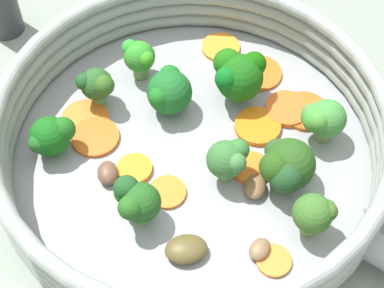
# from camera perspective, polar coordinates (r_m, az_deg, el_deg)

# --- Properties ---
(ground_plane) EXTENTS (4.00, 4.00, 0.00)m
(ground_plane) POSITION_cam_1_polar(r_m,az_deg,el_deg) (0.60, 0.00, -1.47)
(ground_plane) COLOR gray
(skillet) EXTENTS (0.34, 0.34, 0.01)m
(skillet) POSITION_cam_1_polar(r_m,az_deg,el_deg) (0.60, 0.00, -1.16)
(skillet) COLOR #939699
(skillet) RESTS_ON ground_plane
(skillet_rim_wall) EXTENTS (0.36, 0.36, 0.06)m
(skillet_rim_wall) POSITION_cam_1_polar(r_m,az_deg,el_deg) (0.57, 0.00, 0.88)
(skillet_rim_wall) COLOR #909A92
(skillet_rim_wall) RESTS_ON skillet
(skillet_rivet_left) EXTENTS (0.01, 0.01, 0.01)m
(skillet_rivet_left) POSITION_cam_1_polar(r_m,az_deg,el_deg) (0.54, 12.26, -11.10)
(skillet_rivet_left) COLOR #91999A
(skillet_rivet_left) RESTS_ON skillet
(skillet_rivet_right) EXTENTS (0.01, 0.01, 0.01)m
(skillet_rivet_right) POSITION_cam_1_polar(r_m,az_deg,el_deg) (0.58, 15.45, -5.66)
(skillet_rivet_right) COLOR #919695
(skillet_rivet_right) RESTS_ON skillet
(carrot_slice_0) EXTENTS (0.04, 0.04, 0.00)m
(carrot_slice_0) POSITION_cam_1_polar(r_m,az_deg,el_deg) (0.60, 7.99, -0.75)
(carrot_slice_0) COLOR #F29A3E
(carrot_slice_0) RESTS_ON skillet
(carrot_slice_1) EXTENTS (0.06, 0.06, 0.01)m
(carrot_slice_1) POSITION_cam_1_polar(r_m,az_deg,el_deg) (0.61, 5.86, 1.58)
(carrot_slice_1) COLOR orange
(carrot_slice_1) RESTS_ON skillet
(carrot_slice_2) EXTENTS (0.06, 0.06, 0.00)m
(carrot_slice_2) POSITION_cam_1_polar(r_m,az_deg,el_deg) (0.68, 2.58, 8.58)
(carrot_slice_2) COLOR orange
(carrot_slice_2) RESTS_ON skillet
(carrot_slice_3) EXTENTS (0.05, 0.05, 0.00)m
(carrot_slice_3) POSITION_cam_1_polar(r_m,az_deg,el_deg) (0.62, -9.48, 2.22)
(carrot_slice_3) COLOR orange
(carrot_slice_3) RESTS_ON skillet
(carrot_slice_4) EXTENTS (0.06, 0.06, 0.01)m
(carrot_slice_4) POSITION_cam_1_polar(r_m,az_deg,el_deg) (0.63, 8.45, 3.11)
(carrot_slice_4) COLOR orange
(carrot_slice_4) RESTS_ON skillet
(carrot_slice_5) EXTENTS (0.06, 0.06, 0.00)m
(carrot_slice_5) POSITION_cam_1_polar(r_m,az_deg,el_deg) (0.66, 5.93, 6.30)
(carrot_slice_5) COLOR orange
(carrot_slice_5) RESTS_ON skillet
(carrot_slice_6) EXTENTS (0.06, 0.06, 0.00)m
(carrot_slice_6) POSITION_cam_1_polar(r_m,az_deg,el_deg) (0.63, 10.01, 2.89)
(carrot_slice_6) COLOR #DA5D1B
(carrot_slice_6) RESTS_ON skillet
(carrot_slice_7) EXTENTS (0.04, 0.04, 0.01)m
(carrot_slice_7) POSITION_cam_1_polar(r_m,az_deg,el_deg) (0.58, 5.27, -2.17)
(carrot_slice_7) COLOR orange
(carrot_slice_7) RESTS_ON skillet
(carrot_slice_8) EXTENTS (0.04, 0.04, 0.00)m
(carrot_slice_8) POSITION_cam_1_polar(r_m,az_deg,el_deg) (0.57, -2.22, -4.29)
(carrot_slice_8) COLOR orange
(carrot_slice_8) RESTS_ON skillet
(carrot_slice_9) EXTENTS (0.04, 0.04, 0.00)m
(carrot_slice_9) POSITION_cam_1_polar(r_m,az_deg,el_deg) (0.58, -5.13, -2.21)
(carrot_slice_9) COLOR orange
(carrot_slice_9) RESTS_ON skillet
(carrot_slice_10) EXTENTS (0.05, 0.05, 0.00)m
(carrot_slice_10) POSITION_cam_1_polar(r_m,az_deg,el_deg) (0.61, -8.58, 0.62)
(carrot_slice_10) COLOR orange
(carrot_slice_10) RESTS_ON skillet
(carrot_slice_11) EXTENTS (0.04, 0.04, 0.00)m
(carrot_slice_11) POSITION_cam_1_polar(r_m,az_deg,el_deg) (0.54, 7.28, -10.26)
(carrot_slice_11) COLOR orange
(carrot_slice_11) RESTS_ON skillet
(broccoli_floret_0) EXTENTS (0.04, 0.03, 0.04)m
(broccoli_floret_0) POSITION_cam_1_polar(r_m,az_deg,el_deg) (0.62, -8.47, 5.23)
(broccoli_floret_0) COLOR #6BA85C
(broccoli_floret_0) RESTS_ON skillet
(broccoli_floret_1) EXTENTS (0.04, 0.05, 0.05)m
(broccoli_floret_1) POSITION_cam_1_polar(r_m,az_deg,el_deg) (0.61, -2.08, 4.71)
(broccoli_floret_1) COLOR #83AF61
(broccoli_floret_1) RESTS_ON skillet
(broccoli_floret_2) EXTENTS (0.05, 0.05, 0.05)m
(broccoli_floret_2) POSITION_cam_1_polar(r_m,az_deg,el_deg) (0.56, 8.35, -1.94)
(broccoli_floret_2) COLOR #6DA650
(broccoli_floret_2) RESTS_ON skillet
(broccoli_floret_3) EXTENTS (0.04, 0.03, 0.04)m
(broccoli_floret_3) POSITION_cam_1_polar(r_m,az_deg,el_deg) (0.64, -4.72, 7.70)
(broccoli_floret_3) COLOR #628F4E
(broccoli_floret_3) RESTS_ON skillet
(broccoli_floret_4) EXTENTS (0.04, 0.04, 0.05)m
(broccoli_floret_4) POSITION_cam_1_polar(r_m,az_deg,el_deg) (0.59, 11.48, 2.17)
(broccoli_floret_4) COLOR #6C8E4B
(broccoli_floret_4) RESTS_ON skillet
(broccoli_floret_5) EXTENTS (0.03, 0.03, 0.05)m
(broccoli_floret_5) POSITION_cam_1_polar(r_m,az_deg,el_deg) (0.54, 10.86, -6.12)
(broccoli_floret_5) COLOR #6A894B
(broccoli_floret_5) RESTS_ON skillet
(broccoli_floret_6) EXTENTS (0.04, 0.04, 0.05)m
(broccoli_floret_6) POSITION_cam_1_polar(r_m,az_deg,el_deg) (0.54, -4.96, -5.06)
(broccoli_floret_6) COLOR #6B9457
(broccoli_floret_6) RESTS_ON skillet
(broccoli_floret_7) EXTENTS (0.04, 0.04, 0.04)m
(broccoli_floret_7) POSITION_cam_1_polar(r_m,az_deg,el_deg) (0.59, -12.40, 0.71)
(broccoli_floret_7) COLOR #6F9654
(broccoli_floret_7) RESTS_ON skillet
(broccoli_floret_8) EXTENTS (0.04, 0.04, 0.05)m
(broccoli_floret_8) POSITION_cam_1_polar(r_m,az_deg,el_deg) (0.55, 3.35, -1.24)
(broccoli_floret_8) COLOR #6C9450
(broccoli_floret_8) RESTS_ON skillet
(broccoli_floret_9) EXTENTS (0.05, 0.05, 0.05)m
(broccoli_floret_9) POSITION_cam_1_polar(r_m,az_deg,el_deg) (0.61, 4.12, 6.17)
(broccoli_floret_9) COLOR #5F9445
(broccoli_floret_9) RESTS_ON skillet
(mushroom_piece_0) EXTENTS (0.03, 0.03, 0.01)m
(mushroom_piece_0) POSITION_cam_1_polar(r_m,az_deg,el_deg) (0.57, 5.65, -3.79)
(mushroom_piece_0) COLOR brown
(mushroom_piece_0) RESTS_ON skillet
(mushroom_piece_1) EXTENTS (0.02, 0.03, 0.01)m
(mushroom_piece_1) POSITION_cam_1_polar(r_m,az_deg,el_deg) (0.54, 6.04, -9.29)
(mushroom_piece_1) COLOR brown
(mushroom_piece_1) RESTS_ON skillet
(mushroom_piece_2) EXTENTS (0.03, 0.03, 0.01)m
(mushroom_piece_2) POSITION_cam_1_polar(r_m,az_deg,el_deg) (0.58, -7.50, -2.58)
(mushroom_piece_2) COLOR brown
(mushroom_piece_2) RESTS_ON skillet
(mushroom_piece_3) EXTENTS (0.04, 0.04, 0.01)m
(mushroom_piece_3) POSITION_cam_1_polar(r_m,az_deg,el_deg) (0.54, -0.52, -9.34)
(mushroom_piece_3) COLOR brown
(mushroom_piece_3) RESTS_ON skillet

